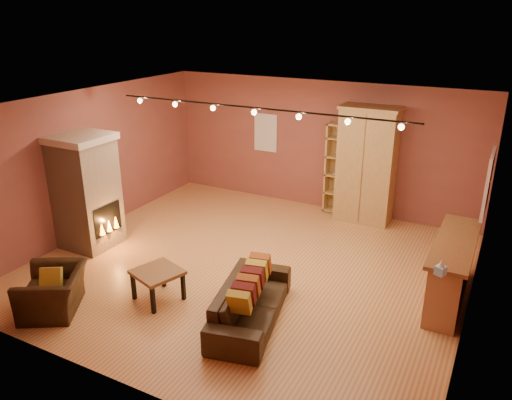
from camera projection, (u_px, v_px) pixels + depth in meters
The scene contains 16 objects.
floor at pixel (249, 266), 8.65m from camera, with size 7.00×7.00×0.00m, color #AF733E.
ceiling at pixel (248, 105), 7.65m from camera, with size 7.00×7.00×0.00m, color brown.
back_wall at pixel (319, 146), 10.84m from camera, with size 7.00×0.02×2.80m, color brown.
left_wall at pixel (90, 162), 9.67m from camera, with size 0.02×6.50×2.80m, color brown.
right_wall at pixel (479, 232), 6.64m from camera, with size 0.02×6.50×2.80m, color brown.
fireplace at pixel (87, 192), 9.09m from camera, with size 1.01×0.98×2.12m.
back_window at pixel (266, 133), 11.34m from camera, with size 0.56×0.04×0.86m, color silver.
bookcase at pixel (345, 169), 10.62m from camera, with size 0.80×0.31×1.96m.
armoire at pixel (367, 165), 10.16m from camera, with size 1.18×0.67×2.41m.
bar_counter at pixel (451, 270), 7.50m from camera, with size 0.56×2.06×0.99m.
tissue_box at pixel (441, 269), 6.35m from camera, with size 0.14×0.14×0.21m.
right_window at pixel (488, 183), 7.72m from camera, with size 0.05×0.90×1.00m, color silver.
loveseat at pixel (251, 295), 7.02m from camera, with size 0.99×2.06×0.80m.
armchair at pixel (52, 285), 7.24m from camera, with size 1.04×1.15×0.85m.
coffee_table at pixel (157, 275), 7.52m from camera, with size 0.82×0.82×0.49m.
track_rail at pixel (254, 110), 7.86m from camera, with size 5.20×0.09×0.13m.
Camera 1 is at (3.67, -6.74, 4.16)m, focal length 35.00 mm.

